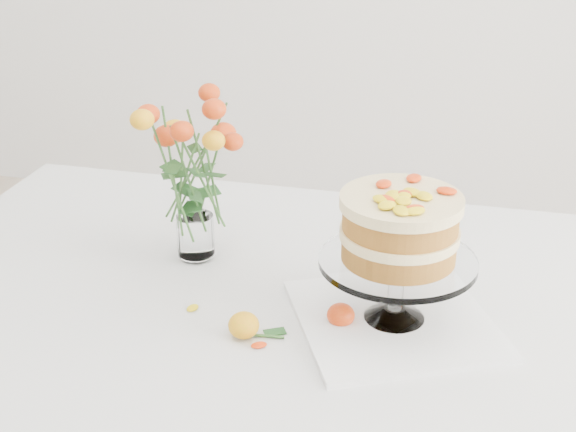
# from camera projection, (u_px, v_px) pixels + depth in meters

# --- Properties ---
(table) EXTENTS (1.43, 0.93, 0.76)m
(table) POSITION_uv_depth(u_px,v_px,m) (276.00, 328.00, 1.46)
(table) COLOR tan
(table) RESTS_ON ground
(napkin) EXTENTS (0.41, 0.41, 0.01)m
(napkin) POSITION_uv_depth(u_px,v_px,m) (394.00, 320.00, 1.32)
(napkin) COLOR white
(napkin) RESTS_ON table
(cake_stand) EXTENTS (0.25, 0.25, 0.23)m
(cake_stand) POSITION_uv_depth(u_px,v_px,m) (399.00, 234.00, 1.26)
(cake_stand) COLOR white
(cake_stand) RESTS_ON napkin
(rose_vase) EXTENTS (0.28, 0.28, 0.35)m
(rose_vase) POSITION_uv_depth(u_px,v_px,m) (191.00, 157.00, 1.45)
(rose_vase) COLOR white
(rose_vase) RESTS_ON table
(loose_rose_near) EXTENTS (0.09, 0.05, 0.04)m
(loose_rose_near) POSITION_uv_depth(u_px,v_px,m) (244.00, 325.00, 1.28)
(loose_rose_near) COLOR orange
(loose_rose_near) RESTS_ON table
(loose_rose_far) EXTENTS (0.08, 0.05, 0.04)m
(loose_rose_far) POSITION_uv_depth(u_px,v_px,m) (341.00, 315.00, 1.31)
(loose_rose_far) COLOR red
(loose_rose_far) RESTS_ON table
(stray_petal_a) EXTENTS (0.03, 0.02, 0.00)m
(stray_petal_a) POSITION_uv_depth(u_px,v_px,m) (193.00, 308.00, 1.36)
(stray_petal_a) COLOR yellow
(stray_petal_a) RESTS_ON table
(stray_petal_b) EXTENTS (0.03, 0.02, 0.00)m
(stray_petal_b) POSITION_uv_depth(u_px,v_px,m) (242.00, 329.00, 1.30)
(stray_petal_b) COLOR yellow
(stray_petal_b) RESTS_ON table
(stray_petal_c) EXTENTS (0.03, 0.02, 0.00)m
(stray_petal_c) POSITION_uv_depth(u_px,v_px,m) (259.00, 345.00, 1.26)
(stray_petal_c) COLOR yellow
(stray_petal_c) RESTS_ON table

